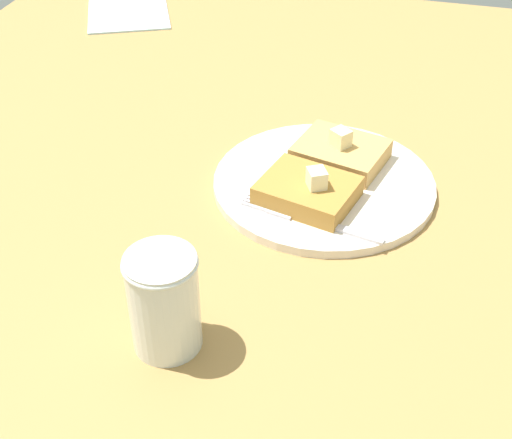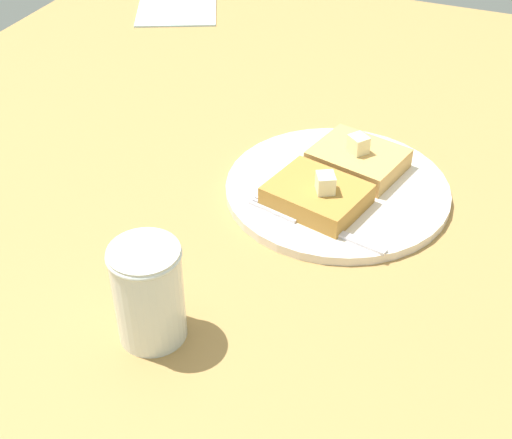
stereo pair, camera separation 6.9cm
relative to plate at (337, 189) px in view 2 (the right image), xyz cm
name	(u,v)px [view 2 (the right image)]	position (x,y,z in cm)	size (l,w,h in cm)	color
table_surface	(302,179)	(-2.69, -5.14, -1.76)	(119.02, 119.02, 2.37)	#A17A43
plate	(337,189)	(0.00, 0.00, 0.00)	(25.20, 25.20, 1.05)	silver
toast_slice_left	(358,159)	(-4.28, 1.05, 1.64)	(8.05, 9.87, 2.33)	tan
toast_slice_middle	(317,195)	(4.28, -1.05, 1.64)	(8.05, 9.87, 2.33)	#AC7934
butter_pat_primary	(358,144)	(-4.01, 0.97, 3.83)	(2.05, 1.84, 2.05)	beige
butter_pat_secondary	(325,183)	(4.79, -0.05, 3.83)	(2.05, 1.84, 2.05)	#F4EFC9
fork	(308,221)	(7.65, -0.84, 0.65)	(4.81, 15.94, 0.36)	silver
syrup_jar	(149,297)	(26.93, -8.68, 3.82)	(6.33, 6.33, 9.66)	#3C1805
napkin	(177,9)	(-41.72, -42.20, -0.43)	(14.87, 13.53, 0.30)	silver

